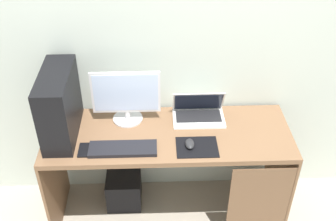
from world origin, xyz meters
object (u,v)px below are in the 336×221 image
at_px(mouse_left, 190,144).
at_px(subwoofer, 124,189).
at_px(pc_tower, 59,105).
at_px(laptop, 198,113).
at_px(monitor, 126,97).
at_px(keyboard, 123,149).
at_px(cell_phone, 84,150).

bearing_deg(mouse_left, subwoofer, 150.66).
xyz_separation_m(pc_tower, laptop, (0.89, 0.13, -0.18)).
relative_size(monitor, keyboard, 1.07).
xyz_separation_m(monitor, mouse_left, (0.40, -0.29, -0.16)).
height_order(keyboard, mouse_left, mouse_left).
height_order(pc_tower, laptop, pc_tower).
bearing_deg(keyboard, monitor, 87.05).
bearing_deg(monitor, keyboard, -92.95).
bearing_deg(pc_tower, keyboard, -25.69).
relative_size(mouse_left, subwoofer, 0.37).
xyz_separation_m(monitor, subwoofer, (-0.06, -0.03, -0.83)).
height_order(pc_tower, mouse_left, pc_tower).
distance_m(pc_tower, cell_phone, 0.32).
height_order(monitor, keyboard, monitor).
height_order(laptop, subwoofer, laptop).
distance_m(mouse_left, subwoofer, 0.85).
distance_m(monitor, cell_phone, 0.44).
bearing_deg(cell_phone, subwoofer, 55.26).
bearing_deg(laptop, keyboard, -147.14).
bearing_deg(mouse_left, keyboard, -177.24).
xyz_separation_m(pc_tower, cell_phone, (0.15, -0.18, -0.22)).
bearing_deg(mouse_left, monitor, 144.02).
distance_m(keyboard, subwoofer, 0.71).
bearing_deg(subwoofer, keyboard, -80.31).
distance_m(pc_tower, laptop, 0.92).
bearing_deg(monitor, pc_tower, -163.31).
xyz_separation_m(laptop, mouse_left, (-0.08, -0.30, -0.02)).
height_order(pc_tower, keyboard, pc_tower).
relative_size(mouse_left, cell_phone, 0.74).
height_order(monitor, cell_phone, monitor).
distance_m(monitor, keyboard, 0.36).
bearing_deg(laptop, subwoofer, -175.68).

